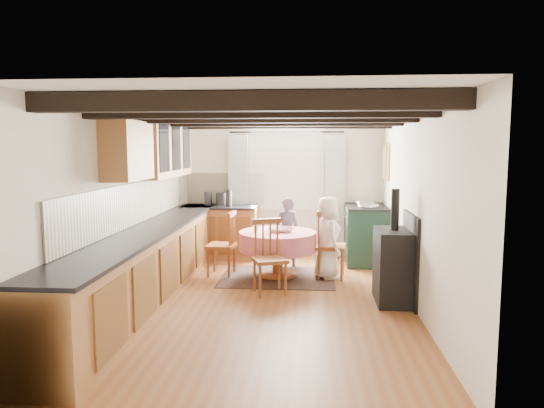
# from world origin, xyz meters

# --- Properties ---
(floor) EXTENTS (3.60, 5.50, 0.00)m
(floor) POSITION_xyz_m (0.00, 0.00, 0.00)
(floor) COLOR brown
(floor) RESTS_ON ground
(ceiling) EXTENTS (3.60, 5.50, 0.00)m
(ceiling) POSITION_xyz_m (0.00, 0.00, 2.40)
(ceiling) COLOR white
(ceiling) RESTS_ON ground
(wall_back) EXTENTS (3.60, 0.00, 2.40)m
(wall_back) POSITION_xyz_m (0.00, 2.75, 1.20)
(wall_back) COLOR silver
(wall_back) RESTS_ON ground
(wall_front) EXTENTS (3.60, 0.00, 2.40)m
(wall_front) POSITION_xyz_m (0.00, -2.75, 1.20)
(wall_front) COLOR silver
(wall_front) RESTS_ON ground
(wall_left) EXTENTS (0.00, 5.50, 2.40)m
(wall_left) POSITION_xyz_m (-1.80, 0.00, 1.20)
(wall_left) COLOR silver
(wall_left) RESTS_ON ground
(wall_right) EXTENTS (0.00, 5.50, 2.40)m
(wall_right) POSITION_xyz_m (1.80, 0.00, 1.20)
(wall_right) COLOR silver
(wall_right) RESTS_ON ground
(beam_a) EXTENTS (3.60, 0.16, 0.16)m
(beam_a) POSITION_xyz_m (0.00, -2.00, 2.31)
(beam_a) COLOR black
(beam_a) RESTS_ON ceiling
(beam_b) EXTENTS (3.60, 0.16, 0.16)m
(beam_b) POSITION_xyz_m (0.00, -1.00, 2.31)
(beam_b) COLOR black
(beam_b) RESTS_ON ceiling
(beam_c) EXTENTS (3.60, 0.16, 0.16)m
(beam_c) POSITION_xyz_m (0.00, 0.00, 2.31)
(beam_c) COLOR black
(beam_c) RESTS_ON ceiling
(beam_d) EXTENTS (3.60, 0.16, 0.16)m
(beam_d) POSITION_xyz_m (0.00, 1.00, 2.31)
(beam_d) COLOR black
(beam_d) RESTS_ON ceiling
(beam_e) EXTENTS (3.60, 0.16, 0.16)m
(beam_e) POSITION_xyz_m (0.00, 2.00, 2.31)
(beam_e) COLOR black
(beam_e) RESTS_ON ceiling
(splash_left) EXTENTS (0.02, 4.50, 0.55)m
(splash_left) POSITION_xyz_m (-1.78, 0.30, 1.20)
(splash_left) COLOR beige
(splash_left) RESTS_ON wall_left
(splash_back) EXTENTS (1.40, 0.02, 0.55)m
(splash_back) POSITION_xyz_m (-1.00, 2.73, 1.20)
(splash_back) COLOR beige
(splash_back) RESTS_ON wall_back
(base_cabinet_left) EXTENTS (0.60, 5.30, 0.88)m
(base_cabinet_left) POSITION_xyz_m (-1.50, 0.00, 0.44)
(base_cabinet_left) COLOR #925936
(base_cabinet_left) RESTS_ON floor
(base_cabinet_back) EXTENTS (1.30, 0.60, 0.88)m
(base_cabinet_back) POSITION_xyz_m (-1.05, 2.45, 0.44)
(base_cabinet_back) COLOR #925936
(base_cabinet_back) RESTS_ON floor
(worktop_left) EXTENTS (0.64, 5.30, 0.04)m
(worktop_left) POSITION_xyz_m (-1.48, 0.00, 0.90)
(worktop_left) COLOR black
(worktop_left) RESTS_ON base_cabinet_left
(worktop_back) EXTENTS (1.30, 0.64, 0.04)m
(worktop_back) POSITION_xyz_m (-1.05, 2.43, 0.90)
(worktop_back) COLOR black
(worktop_back) RESTS_ON base_cabinet_back
(wall_cabinet_glass) EXTENTS (0.34, 1.80, 0.90)m
(wall_cabinet_glass) POSITION_xyz_m (-1.63, 1.20, 1.95)
(wall_cabinet_glass) COLOR #925936
(wall_cabinet_glass) RESTS_ON wall_left
(wall_cabinet_solid) EXTENTS (0.34, 0.90, 0.70)m
(wall_cabinet_solid) POSITION_xyz_m (-1.63, -0.30, 1.90)
(wall_cabinet_solid) COLOR #925936
(wall_cabinet_solid) RESTS_ON wall_left
(window_frame) EXTENTS (1.34, 0.03, 1.54)m
(window_frame) POSITION_xyz_m (0.10, 2.73, 1.60)
(window_frame) COLOR white
(window_frame) RESTS_ON wall_back
(window_pane) EXTENTS (1.20, 0.01, 1.40)m
(window_pane) POSITION_xyz_m (0.10, 2.74, 1.60)
(window_pane) COLOR white
(window_pane) RESTS_ON wall_back
(curtain_left) EXTENTS (0.35, 0.10, 2.10)m
(curtain_left) POSITION_xyz_m (-0.75, 2.65, 1.10)
(curtain_left) COLOR silver
(curtain_left) RESTS_ON wall_back
(curtain_right) EXTENTS (0.35, 0.10, 2.10)m
(curtain_right) POSITION_xyz_m (0.95, 2.65, 1.10)
(curtain_right) COLOR silver
(curtain_right) RESTS_ON wall_back
(curtain_rod) EXTENTS (2.00, 0.03, 0.03)m
(curtain_rod) POSITION_xyz_m (0.10, 2.65, 2.20)
(curtain_rod) COLOR black
(curtain_rod) RESTS_ON wall_back
(wall_picture) EXTENTS (0.04, 0.50, 0.60)m
(wall_picture) POSITION_xyz_m (1.77, 2.30, 1.70)
(wall_picture) COLOR gold
(wall_picture) RESTS_ON wall_right
(wall_plate) EXTENTS (0.30, 0.02, 0.30)m
(wall_plate) POSITION_xyz_m (1.05, 2.72, 1.70)
(wall_plate) COLOR silver
(wall_plate) RESTS_ON wall_back
(rug) EXTENTS (1.68, 1.31, 0.01)m
(rug) POSITION_xyz_m (0.05, 1.18, 0.01)
(rug) COLOR #4F3933
(rug) RESTS_ON floor
(dining_table) EXTENTS (1.15, 1.15, 0.69)m
(dining_table) POSITION_xyz_m (0.05, 1.18, 0.35)
(dining_table) COLOR #F36F74
(dining_table) RESTS_ON floor
(chair_near) EXTENTS (0.55, 0.56, 0.99)m
(chair_near) POSITION_xyz_m (0.01, 0.36, 0.49)
(chair_near) COLOR #95551F
(chair_near) RESTS_ON floor
(chair_left) EXTENTS (0.47, 0.46, 0.98)m
(chair_left) POSITION_xyz_m (-0.81, 1.26, 0.49)
(chair_left) COLOR #95551F
(chair_left) RESTS_ON floor
(chair_right) EXTENTS (0.50, 0.48, 1.02)m
(chair_right) POSITION_xyz_m (0.85, 1.23, 0.51)
(chair_right) COLOR #95551F
(chair_right) RESTS_ON floor
(aga_range) EXTENTS (0.69, 1.07, 0.99)m
(aga_range) POSITION_xyz_m (1.47, 2.27, 0.49)
(aga_range) COLOR black
(aga_range) RESTS_ON floor
(cast_iron_stove) EXTENTS (0.43, 0.72, 1.43)m
(cast_iron_stove) POSITION_xyz_m (1.58, 0.12, 0.72)
(cast_iron_stove) COLOR black
(cast_iron_stove) RESTS_ON floor
(child_far) EXTENTS (0.47, 0.36, 1.14)m
(child_far) POSITION_xyz_m (0.16, 1.84, 0.57)
(child_far) COLOR #41414B
(child_far) RESTS_ON floor
(child_right) EXTENTS (0.56, 0.69, 1.22)m
(child_right) POSITION_xyz_m (0.79, 1.20, 0.61)
(child_right) COLOR white
(child_right) RESTS_ON floor
(bowl_a) EXTENTS (0.32, 0.32, 0.06)m
(bowl_a) POSITION_xyz_m (0.04, 1.14, 0.72)
(bowl_a) COLOR silver
(bowl_a) RESTS_ON dining_table
(bowl_b) EXTENTS (0.28, 0.28, 0.06)m
(bowl_b) POSITION_xyz_m (0.18, 1.16, 0.72)
(bowl_b) COLOR silver
(bowl_b) RESTS_ON dining_table
(cup) EXTENTS (0.13, 0.13, 0.08)m
(cup) POSITION_xyz_m (-0.28, 1.21, 0.73)
(cup) COLOR silver
(cup) RESTS_ON dining_table
(canister_tall) EXTENTS (0.14, 0.14, 0.24)m
(canister_tall) POSITION_xyz_m (-1.27, 2.51, 1.04)
(canister_tall) COLOR #262628
(canister_tall) RESTS_ON worktop_back
(canister_wide) EXTENTS (0.20, 0.20, 0.22)m
(canister_wide) POSITION_xyz_m (-1.04, 2.55, 1.03)
(canister_wide) COLOR #262628
(canister_wide) RESTS_ON worktop_back
(canister_slim) EXTENTS (0.10, 0.10, 0.29)m
(canister_slim) POSITION_xyz_m (-0.87, 2.33, 1.06)
(canister_slim) COLOR #262628
(canister_slim) RESTS_ON worktop_back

